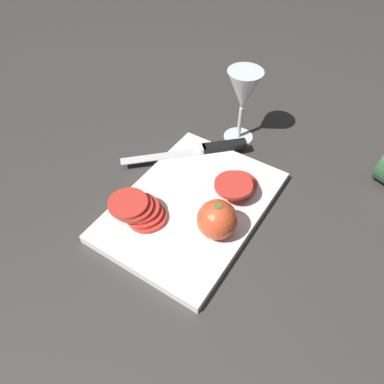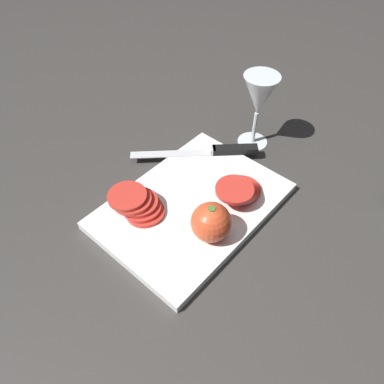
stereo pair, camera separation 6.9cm
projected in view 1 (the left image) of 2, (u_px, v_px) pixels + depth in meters
ground_plane at (186, 245)px, 0.67m from camera, size 3.00×3.00×0.00m
cutting_board at (192, 206)px, 0.72m from camera, size 0.35×0.25×0.02m
wine_glass at (243, 93)px, 0.79m from camera, size 0.08×0.08×0.17m
whole_tomato at (217, 219)px, 0.64m from camera, size 0.07×0.07×0.07m
knife at (211, 148)px, 0.81m from camera, size 0.21×0.21×0.01m
tomato_slice_stack_near at (236, 185)px, 0.72m from camera, size 0.11×0.08×0.04m
tomato_slice_stack_far at (138, 210)px, 0.67m from camera, size 0.09×0.10×0.04m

